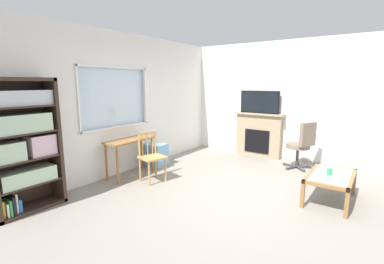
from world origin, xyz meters
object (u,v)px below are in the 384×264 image
Objects in this scene: tv at (260,102)px; coffee_table at (331,178)px; desk_under_window at (130,146)px; bookshelf at (22,143)px; wooden_chair at (151,156)px; sippy_cup at (329,171)px; fireplace at (258,135)px; office_chair at (302,143)px; plastic_drawer_unit at (156,155)px.

coffee_table is at bearing -133.93° from tv.
desk_under_window reaches higher than coffee_table.
bookshelf is 2.06× the size of wooden_chair.
sippy_cup is (0.97, -3.31, -0.14)m from desk_under_window.
bookshelf is 4.90m from tv.
fireplace reaches higher than office_chair.
desk_under_window is (1.82, -0.11, -0.37)m from bookshelf.
bookshelf reaches higher than wooden_chair.
tv is at bearing 67.21° from office_chair.
plastic_drawer_unit is at bearing -1.25° from bookshelf.
bookshelf is 2.71m from plastic_drawer_unit.
sippy_cup is (-1.36, -0.74, -0.09)m from office_chair.
bookshelf reaches higher than fireplace.
coffee_table is at bearing -86.61° from plastic_drawer_unit.
fireplace is at bearing 45.19° from sippy_cup.
bookshelf is at bearing 129.23° from sippy_cup.
tv is 0.95× the size of office_chair.
fireplace is 13.39× the size of sippy_cup.
wooden_chair is 0.95× the size of tv.
coffee_table is (2.81, -3.45, -0.61)m from bookshelf.
fireplace is (2.79, -0.93, 0.07)m from wooden_chair.
coffee_table is (0.20, -3.39, 0.12)m from plastic_drawer_unit.
desk_under_window is 0.86m from plastic_drawer_unit.
office_chair is 0.96× the size of coffee_table.
sippy_cup is at bearing -151.57° from office_chair.
tv is 2.76m from sippy_cup.
office_chair is at bearing 28.43° from sippy_cup.
bookshelf reaches higher than sippy_cup.
wooden_chair is (1.86, -0.62, -0.51)m from bookshelf.
bookshelf is 1.88× the size of desk_under_window.
tv is at bearing 45.47° from sippy_cup.
plastic_drawer_unit is at bearing 143.73° from fireplace.
sippy_cup is at bearing -73.68° from desk_under_window.
office_chair is at bearing -47.86° from desk_under_window.
wooden_chair is 0.90× the size of office_chair.
tv reaches higher than wooden_chair.
bookshelf is 1.78× the size of coffee_table.
desk_under_window is 3.24m from tv.
sippy_cup is at bearing -86.79° from plastic_drawer_unit.
desk_under_window is 2.06× the size of plastic_drawer_unit.
fireplace is at bearing -0.00° from tv.
plastic_drawer_unit is at bearing 120.54° from office_chair.
wooden_chair is at bearing 138.03° from office_chair.
wooden_chair is 2.95m from sippy_cup.
office_chair is 1.55m from sippy_cup.
plastic_drawer_unit is at bearing 143.49° from tv.
fireplace is 2.63m from sippy_cup.
wooden_chair reaches higher than sippy_cup.
wooden_chair is 2.98m from coffee_table.
office_chair is (4.16, -2.68, -0.42)m from bookshelf.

